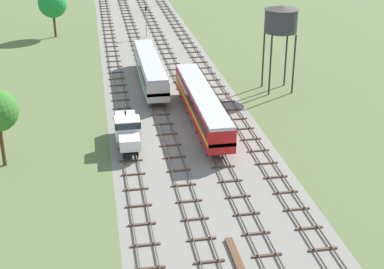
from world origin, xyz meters
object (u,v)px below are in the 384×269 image
(passenger_coach_centre_left_near, at_px, (202,103))
(signal_post_nearest, at_px, (146,17))
(water_tower, at_px, (281,20))
(diesel_railcar_left_mid, at_px, (150,68))
(shunter_loco_far_left_nearest, at_px, (127,129))

(passenger_coach_centre_left_near, relative_size, signal_post_nearest, 3.80)
(water_tower, relative_size, signal_post_nearest, 2.02)
(passenger_coach_centre_left_near, xyz_separation_m, signal_post_nearest, (-2.27, 42.36, 1.04))
(diesel_railcar_left_mid, distance_m, signal_post_nearest, 27.76)
(diesel_railcar_left_mid, height_order, signal_post_nearest, signal_post_nearest)
(water_tower, bearing_deg, shunter_loco_far_left_nearest, -145.86)
(shunter_loco_far_left_nearest, xyz_separation_m, diesel_railcar_left_mid, (4.55, 19.49, 0.59))
(diesel_railcar_left_mid, xyz_separation_m, water_tower, (17.10, -4.81, 7.18))
(shunter_loco_far_left_nearest, bearing_deg, water_tower, 34.14)
(water_tower, xyz_separation_m, signal_post_nearest, (-14.83, 32.46, -6.12))
(passenger_coach_centre_left_near, xyz_separation_m, water_tower, (12.55, 9.90, 7.16))
(signal_post_nearest, bearing_deg, shunter_loco_far_left_nearest, -98.23)
(diesel_railcar_left_mid, bearing_deg, shunter_loco_far_left_nearest, -103.13)
(diesel_railcar_left_mid, xyz_separation_m, signal_post_nearest, (2.27, 27.65, 1.06))
(passenger_coach_centre_left_near, height_order, water_tower, water_tower)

